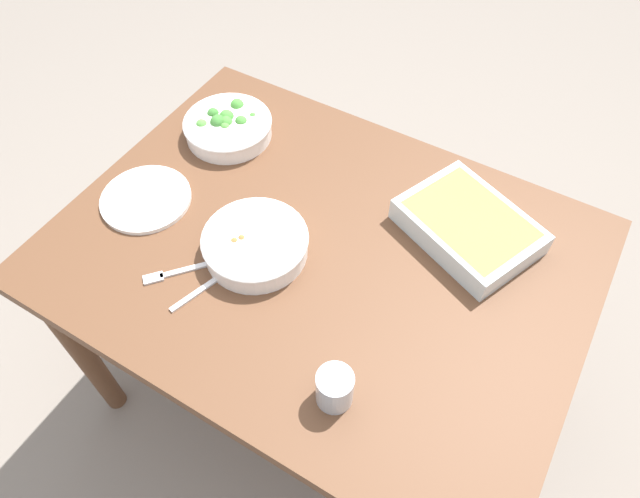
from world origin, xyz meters
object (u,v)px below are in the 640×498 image
object	(u,v)px
drink_cup	(335,389)
fork_on_table	(177,272)
spoon_by_stew	(214,280)
stew_bowl	(255,244)
baking_dish	(469,226)
side_plate	(146,199)
broccoli_bowl	(228,126)

from	to	relation	value
drink_cup	fork_on_table	distance (m)	0.45
spoon_by_stew	stew_bowl	bearing A→B (deg)	-107.05
stew_bowl	fork_on_table	distance (m)	0.18
baking_dish	fork_on_table	world-z (taller)	baking_dish
drink_cup	side_plate	size ratio (longest dim) A/B	0.39
stew_bowl	spoon_by_stew	bearing A→B (deg)	72.95
broccoli_bowl	baking_dish	world-z (taller)	broccoli_bowl
drink_cup	spoon_by_stew	distance (m)	0.37
stew_bowl	side_plate	size ratio (longest dim) A/B	1.10
baking_dish	fork_on_table	size ratio (longest dim) A/B	2.49
baking_dish	spoon_by_stew	bearing A→B (deg)	43.42
drink_cup	side_plate	xyz separation A→B (m)	(0.65, -0.21, -0.03)
fork_on_table	side_plate	bearing A→B (deg)	-32.92
broccoli_bowl	stew_bowl	bearing A→B (deg)	134.79
side_plate	stew_bowl	bearing A→B (deg)	-178.82
stew_bowl	broccoli_bowl	bearing A→B (deg)	-45.21
drink_cup	spoon_by_stew	size ratio (longest dim) A/B	0.49
drink_cup	fork_on_table	world-z (taller)	drink_cup
broccoli_bowl	drink_cup	distance (m)	0.79
broccoli_bowl	spoon_by_stew	xyz separation A→B (m)	(-0.25, 0.40, -0.03)
side_plate	spoon_by_stew	world-z (taller)	side_plate
spoon_by_stew	drink_cup	bearing A→B (deg)	164.88
stew_bowl	baking_dish	bearing A→B (deg)	-143.52
baking_dish	side_plate	xyz separation A→B (m)	(0.72, 0.30, -0.03)
spoon_by_stew	side_plate	bearing A→B (deg)	-20.60
side_plate	fork_on_table	xyz separation A→B (m)	(-0.20, 0.13, -0.00)
stew_bowl	side_plate	bearing A→B (deg)	1.18
fork_on_table	broccoli_bowl	bearing A→B (deg)	-68.65
stew_bowl	side_plate	xyz separation A→B (m)	(0.32, 0.01, -0.03)
stew_bowl	side_plate	world-z (taller)	stew_bowl
spoon_by_stew	fork_on_table	xyz separation A→B (m)	(0.09, 0.02, -0.00)
stew_bowl	baking_dish	xyz separation A→B (m)	(-0.39, -0.29, 0.00)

